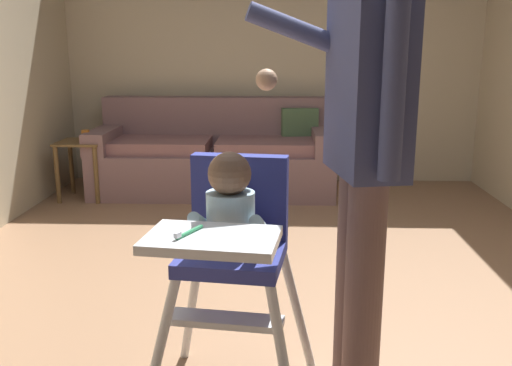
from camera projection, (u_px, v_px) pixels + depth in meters
ground at (266, 318)px, 2.92m from camera, size 5.65×7.47×0.10m
wall_far at (273, 44)px, 5.46m from camera, size 4.85×0.06×2.70m
couch at (216, 157)px, 5.22m from camera, size 2.20×0.86×0.86m
high_chair at (232, 233)px, 1.98m from camera, size 0.68×0.78×0.98m
adult_standing at (363, 153)px, 1.98m from camera, size 0.57×0.50×1.69m
toy_ball at (215, 234)px, 3.70m from camera, size 0.24×0.24×0.24m
side_table at (82, 157)px, 4.95m from camera, size 0.40×0.40×0.52m
sippy_cup at (86, 136)px, 4.90m from camera, size 0.07×0.07×0.10m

